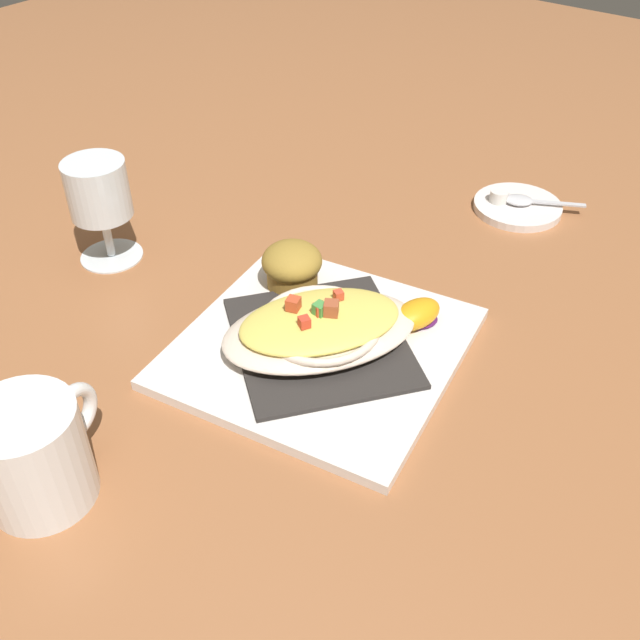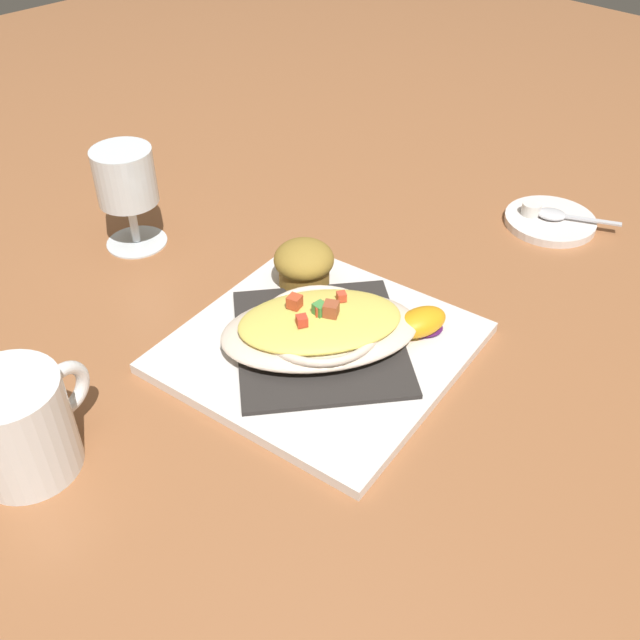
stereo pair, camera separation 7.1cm
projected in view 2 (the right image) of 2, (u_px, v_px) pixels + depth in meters
The scene contains 11 objects.
ground_plane at pixel (320, 351), 0.74m from camera, with size 2.60×2.60×0.00m, color #9E623B.
square_plate at pixel (320, 347), 0.74m from camera, with size 0.27×0.27×0.01m, color white.
folded_napkin at pixel (320, 341), 0.73m from camera, with size 0.17×0.18×0.00m, color #2D2927.
gratin_dish at pixel (320, 326), 0.72m from camera, with size 0.21×0.23×0.05m.
muffin at pixel (304, 264), 0.80m from camera, with size 0.07×0.07×0.05m.
orange_garnish at pixel (421, 323), 0.74m from camera, with size 0.06×0.07×0.03m.
coffee_mug at pixel (22, 430), 0.60m from camera, with size 0.09×0.12×0.09m.
stemmed_glass at pixel (126, 183), 0.85m from camera, with size 0.07×0.07×0.12m.
creamer_saucer at pixel (550, 221), 0.93m from camera, with size 0.11×0.11×0.01m, color white.
spoon at pixel (556, 215), 0.92m from camera, with size 0.10×0.06×0.01m.
creamer_cup_0 at pixel (531, 209), 0.93m from camera, with size 0.02×0.02×0.02m, color silver.
Camera 2 is at (-0.39, 0.40, 0.49)m, focal length 40.88 mm.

